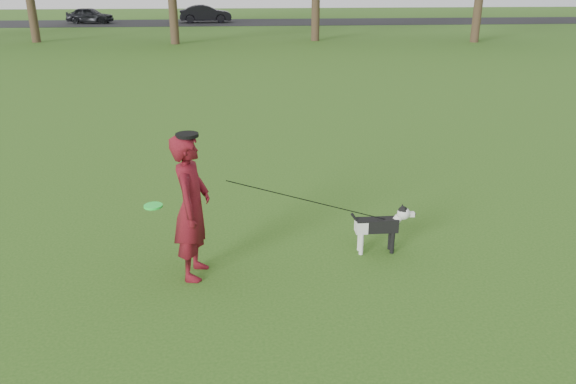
{
  "coord_description": "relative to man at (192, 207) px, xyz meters",
  "views": [
    {
      "loc": [
        -0.41,
        -7.11,
        3.67
      ],
      "look_at": [
        0.17,
        -0.17,
        0.95
      ],
      "focal_mm": 35.0,
      "sensor_mm": 36.0,
      "label": 1
    }
  ],
  "objects": [
    {
      "name": "man",
      "position": [
        0.0,
        0.0,
        0.0
      ],
      "size": [
        0.55,
        0.75,
        1.89
      ],
      "primitive_type": "imported",
      "rotation": [
        0.0,
        0.0,
        1.42
      ],
      "color": "#530B15",
      "rests_on": "ground"
    },
    {
      "name": "car_mid",
      "position": [
        -1.99,
        40.58,
        -0.26
      ],
      "size": [
        4.15,
        1.72,
        1.34
      ],
      "primitive_type": "imported",
      "rotation": [
        0.0,
        0.0,
        1.65
      ],
      "color": "black",
      "rests_on": "road"
    },
    {
      "name": "dog",
      "position": [
        2.55,
        0.43,
        -0.52
      ],
      "size": [
        0.92,
        0.18,
        0.7
      ],
      "color": "black",
      "rests_on": "ground"
    },
    {
      "name": "man_held_items",
      "position": [
        1.55,
        0.18,
        -0.05
      ],
      "size": [
        3.26,
        0.61,
        1.43
      ],
      "color": "#20FD40",
      "rests_on": "ground"
    },
    {
      "name": "road",
      "position": [
        1.07,
        40.58,
        -0.94
      ],
      "size": [
        120.0,
        7.0,
        0.02
      ],
      "primitive_type": "cube",
      "color": "black",
      "rests_on": "ground"
    },
    {
      "name": "ground",
      "position": [
        1.07,
        0.58,
        -0.95
      ],
      "size": [
        120.0,
        120.0,
        0.0
      ],
      "primitive_type": "plane",
      "color": "#285116",
      "rests_on": "ground"
    },
    {
      "name": "car_left",
      "position": [
        -11.0,
        40.58,
        -0.32
      ],
      "size": [
        3.71,
        1.9,
        1.21
      ],
      "primitive_type": "imported",
      "rotation": [
        0.0,
        0.0,
        1.43
      ],
      "color": "black",
      "rests_on": "road"
    }
  ]
}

